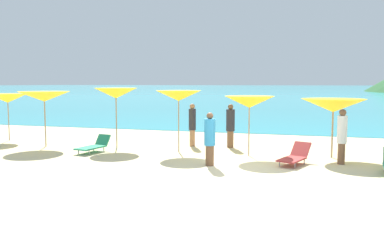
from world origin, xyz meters
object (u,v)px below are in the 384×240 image
lounge_chair_0 (295,156)px  beachgoer_2 (210,138)px  beachgoer_4 (192,123)px  beachgoer_0 (230,125)px  umbrella_1 (44,97)px  beachgoer_3 (342,135)px  umbrella_3 (179,96)px  umbrella_5 (333,106)px  umbrella_2 (116,93)px  umbrella_4 (249,102)px  umbrella_0 (8,98)px  lounge_chair_3 (94,146)px

lounge_chair_0 → beachgoer_2: size_ratio=0.96×
beachgoer_4 → beachgoer_0: bearing=-30.2°
umbrella_1 → beachgoer_3: umbrella_1 is taller
umbrella_3 → beachgoer_3: bearing=-6.8°
umbrella_1 → umbrella_5: 11.11m
umbrella_2 → umbrella_4: bearing=-3.9°
umbrella_0 → lounge_chair_0: (12.56, -1.81, -1.64)m
umbrella_1 → beachgoer_2: 7.61m
umbrella_1 → beachgoer_4: umbrella_1 is taller
lounge_chair_3 → beachgoer_2: bearing=-2.3°
umbrella_1 → lounge_chair_3: size_ratio=1.49×
beachgoer_3 → umbrella_3: bearing=-160.3°
lounge_chair_0 → beachgoer_4: 4.91m
lounge_chair_3 → beachgoer_3: beachgoer_3 is taller
umbrella_0 → umbrella_3: umbrella_3 is taller
umbrella_0 → lounge_chair_3: size_ratio=1.40×
umbrella_3 → beachgoer_3: size_ratio=1.31×
umbrella_4 → beachgoer_4: (-2.52, 1.49, -0.98)m
umbrella_2 → umbrella_3: bearing=-6.7°
umbrella_1 → lounge_chair_0: 10.06m
beachgoer_2 → beachgoer_0: bearing=-32.5°
umbrella_4 → beachgoer_0: (-0.96, 1.57, -0.99)m
umbrella_0 → beachgoer_4: umbrella_0 is taller
umbrella_0 → beachgoer_0: size_ratio=1.21×
beachgoer_0 → beachgoer_3: (4.00, -2.21, 0.02)m
lounge_chair_0 → beachgoer_3: size_ratio=0.91×
umbrella_0 → beachgoer_2: size_ratio=1.26×
beachgoer_2 → lounge_chair_0: bearing=-102.5°
beachgoer_2 → beachgoer_3: (3.99, 1.36, 0.07)m
beachgoer_4 → umbrella_5: bearing=-44.0°
umbrella_3 → lounge_chair_3: umbrella_3 is taller
umbrella_4 → lounge_chair_0: size_ratio=1.32×
umbrella_2 → lounge_chair_3: (-0.31, -1.25, -1.93)m
umbrella_5 → beachgoer_0: 4.04m
lounge_chair_3 → beachgoer_3: size_ratio=0.86×
umbrella_5 → lounge_chair_0: bearing=-128.4°
umbrella_1 → beachgoer_2: (7.31, -1.74, -1.16)m
lounge_chair_0 → lounge_chair_3: bearing=-160.4°
beachgoer_3 → umbrella_2: bearing=-160.3°
umbrella_0 → umbrella_1: (2.68, -1.01, 0.13)m
umbrella_3 → lounge_chair_0: 4.77m
lounge_chair_0 → lounge_chair_3: size_ratio=1.07×
lounge_chair_3 → beachgoer_4: size_ratio=0.87×
beachgoer_2 → beachgoer_3: beachgoer_3 is taller
beachgoer_4 → umbrella_3: bearing=-127.6°
lounge_chair_0 → beachgoer_2: beachgoer_2 is taller
umbrella_4 → beachgoer_0: 2.09m
umbrella_5 → lounge_chair_3: umbrella_5 is taller
umbrella_1 → umbrella_2: 2.96m
lounge_chair_3 → umbrella_2: bearing=87.3°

